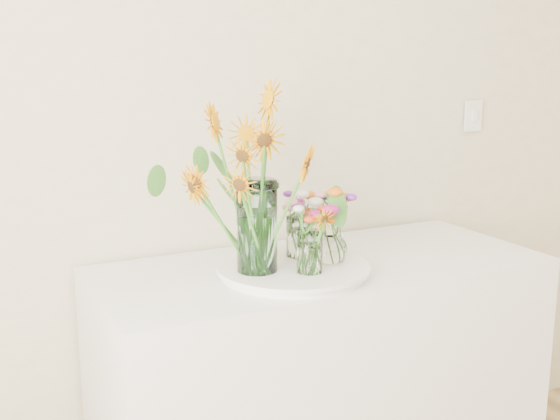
% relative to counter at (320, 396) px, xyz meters
% --- Properties ---
extents(counter, '(1.40, 0.60, 0.90)m').
position_rel_counter_xyz_m(counter, '(0.00, 0.00, 0.00)').
color(counter, white).
rests_on(counter, ground_plane).
extents(tray, '(0.43, 0.43, 0.02)m').
position_rel_counter_xyz_m(tray, '(-0.14, -0.07, 0.46)').
color(tray, white).
rests_on(tray, counter).
extents(mason_jar, '(0.14, 0.14, 0.27)m').
position_rel_counter_xyz_m(mason_jar, '(-0.25, -0.07, 0.61)').
color(mason_jar, silver).
rests_on(mason_jar, tray).
extents(sunflower_bouquet, '(0.96, 0.96, 0.53)m').
position_rel_counter_xyz_m(sunflower_bouquet, '(-0.25, -0.07, 0.74)').
color(sunflower_bouquet, orange).
rests_on(sunflower_bouquet, tray).
extents(small_vase_a, '(0.08, 0.08, 0.13)m').
position_rel_counter_xyz_m(small_vase_a, '(-0.13, -0.15, 0.54)').
color(small_vase_a, white).
rests_on(small_vase_a, tray).
extents(wildflower_posy_a, '(0.18, 0.18, 0.22)m').
position_rel_counter_xyz_m(wildflower_posy_a, '(-0.13, -0.15, 0.58)').
color(wildflower_posy_a, orange).
rests_on(wildflower_posy_a, tray).
extents(small_vase_b, '(0.13, 0.13, 0.15)m').
position_rel_counter_xyz_m(small_vase_b, '(-0.02, -0.08, 0.55)').
color(small_vase_b, white).
rests_on(small_vase_b, tray).
extents(wildflower_posy_b, '(0.21, 0.21, 0.24)m').
position_rel_counter_xyz_m(wildflower_posy_b, '(-0.02, -0.08, 0.59)').
color(wildflower_posy_b, orange).
rests_on(wildflower_posy_b, tray).
extents(small_vase_c, '(0.10, 0.10, 0.13)m').
position_rel_counter_xyz_m(small_vase_c, '(-0.08, 0.01, 0.54)').
color(small_vase_c, white).
rests_on(small_vase_c, tray).
extents(wildflower_posy_c, '(0.17, 0.17, 0.22)m').
position_rel_counter_xyz_m(wildflower_posy_c, '(-0.08, 0.01, 0.59)').
color(wildflower_posy_c, orange).
rests_on(wildflower_posy_c, tray).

